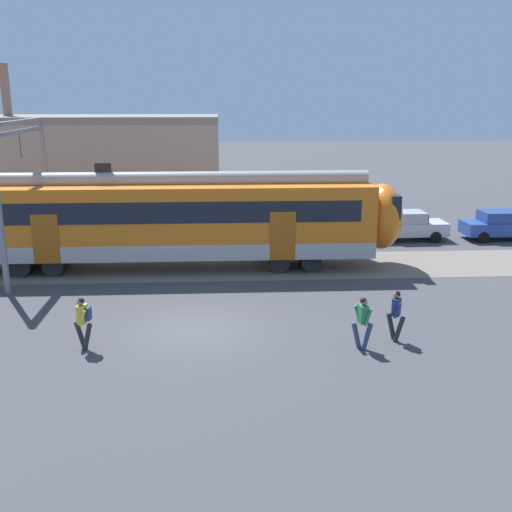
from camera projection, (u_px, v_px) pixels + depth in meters
name	position (u px, v px, depth m)	size (l,w,h in m)	color
ground_plane	(194.00, 330.00, 19.91)	(160.00, 160.00, 0.00)	#424247
pedestrian_yellow	(83.00, 319.00, 18.16)	(0.63, 0.57, 1.67)	#28282D
pedestrian_green	(363.00, 319.00, 18.19)	(0.68, 0.54, 1.67)	navy
pedestrian_navy	(396.00, 312.00, 18.80)	(0.55, 0.66, 1.67)	#28282D
parked_car_silver	(408.00, 225.00, 31.99)	(4.05, 1.85, 1.54)	#B7BABF
parked_car_blue	(500.00, 225.00, 32.11)	(4.03, 1.81, 1.54)	#284799
catenary_gantry	(23.00, 173.00, 25.58)	(0.24, 6.64, 6.53)	gray
background_building	(92.00, 173.00, 34.39)	(14.59, 5.00, 9.20)	gray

